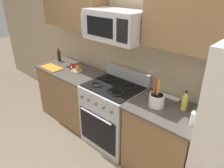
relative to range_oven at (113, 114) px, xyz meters
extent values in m
plane|color=#6B5B4C|center=(0.00, -0.69, -0.47)|extent=(16.00, 16.00, 0.00)
cube|color=tan|center=(0.00, 0.39, 0.83)|extent=(8.00, 0.10, 2.60)
cube|color=olive|center=(-0.96, 0.00, -0.03)|extent=(1.10, 0.60, 0.88)
cube|color=#4C4742|center=(-0.96, 0.00, 0.42)|extent=(1.14, 0.64, 0.03)
cube|color=#B2B5BA|center=(0.00, 0.00, -0.02)|extent=(0.76, 0.64, 0.91)
cube|color=black|center=(0.00, -0.33, -0.11)|extent=(0.67, 0.01, 0.51)
cylinder|color=#B2B5BA|center=(0.00, -0.35, 0.15)|extent=(0.57, 0.02, 0.02)
cube|color=black|center=(0.00, 0.00, 0.44)|extent=(0.73, 0.58, 0.02)
cube|color=#B2B5BA|center=(0.00, 0.29, 0.53)|extent=(0.76, 0.06, 0.18)
torus|color=black|center=(-0.18, -0.14, 0.46)|extent=(0.17, 0.17, 0.02)
torus|color=black|center=(0.18, -0.14, 0.46)|extent=(0.17, 0.17, 0.02)
torus|color=black|center=(-0.18, 0.13, 0.46)|extent=(0.17, 0.17, 0.02)
torus|color=black|center=(0.18, 0.13, 0.46)|extent=(0.17, 0.17, 0.02)
cylinder|color=#4C4C51|center=(-0.27, -0.34, 0.32)|extent=(0.04, 0.02, 0.04)
cylinder|color=#4C4C51|center=(-0.14, -0.34, 0.32)|extent=(0.04, 0.02, 0.04)
cylinder|color=#4C4C51|center=(0.00, -0.34, 0.32)|extent=(0.04, 0.02, 0.04)
cylinder|color=#4C4C51|center=(0.14, -0.34, 0.32)|extent=(0.04, 0.02, 0.04)
cylinder|color=#4C4C51|center=(0.27, -0.34, 0.32)|extent=(0.04, 0.02, 0.04)
cube|color=olive|center=(0.81, 0.00, -0.03)|extent=(0.80, 0.60, 0.88)
cube|color=#4C4742|center=(0.81, 0.00, 0.42)|extent=(0.84, 0.64, 0.03)
cube|color=#B2B5BA|center=(0.00, 0.03, 1.25)|extent=(0.76, 0.40, 0.36)
cube|color=black|center=(-0.07, -0.17, 1.25)|extent=(0.42, 0.01, 0.22)
cube|color=black|center=(0.27, -0.17, 1.25)|extent=(0.15, 0.01, 0.25)
cylinder|color=#B2B5BA|center=(-0.34, -0.20, 1.25)|extent=(0.02, 0.02, 0.25)
cube|color=olive|center=(-0.97, 0.17, 1.42)|extent=(1.13, 0.34, 0.65)
cube|color=olive|center=(0.82, 0.17, 1.42)|extent=(0.83, 0.34, 0.65)
cylinder|color=white|center=(0.68, -0.02, 0.51)|extent=(0.18, 0.18, 0.14)
cylinder|color=black|center=(0.68, -0.02, 0.52)|extent=(0.14, 0.14, 0.12)
cylinder|color=orange|center=(0.69, -0.02, 0.62)|extent=(0.05, 0.05, 0.31)
cylinder|color=red|center=(0.64, -0.03, 0.62)|extent=(0.03, 0.08, 0.30)
cylinder|color=green|center=(0.67, -0.01, 0.60)|extent=(0.05, 0.06, 0.27)
cone|color=tan|center=(-0.82, 0.03, 0.47)|extent=(0.18, 0.18, 0.06)
torus|color=tan|center=(-0.82, 0.03, 0.50)|extent=(0.19, 0.19, 0.01)
sphere|color=red|center=(-0.85, 0.05, 0.49)|extent=(0.08, 0.08, 0.08)
sphere|color=orange|center=(-0.81, 0.04, 0.49)|extent=(0.07, 0.07, 0.07)
sphere|color=red|center=(-0.99, 0.06, 0.47)|extent=(0.07, 0.07, 0.07)
cube|color=orange|center=(-1.21, -0.18, 0.44)|extent=(0.37, 0.21, 0.02)
cylinder|color=#382314|center=(-1.43, 0.12, 0.52)|extent=(0.06, 0.06, 0.17)
cone|color=#382314|center=(-1.43, 0.12, 0.63)|extent=(0.06, 0.06, 0.05)
cylinder|color=black|center=(-1.43, 0.12, 0.67)|extent=(0.03, 0.03, 0.01)
cylinder|color=silver|center=(1.14, -0.09, 0.51)|extent=(0.06, 0.06, 0.14)
cone|color=silver|center=(1.14, -0.09, 0.60)|extent=(0.05, 0.05, 0.04)
cylinder|color=black|center=(1.14, -0.09, 0.62)|extent=(0.02, 0.02, 0.01)
cylinder|color=gold|center=(0.95, 0.11, 0.52)|extent=(0.07, 0.07, 0.17)
cone|color=gold|center=(0.95, 0.11, 0.63)|extent=(0.06, 0.06, 0.05)
cylinder|color=black|center=(0.95, 0.11, 0.66)|extent=(0.03, 0.03, 0.01)
cylinder|color=#59AD66|center=(1.13, 0.10, 0.46)|extent=(0.14, 0.14, 0.05)
torus|color=#59AD66|center=(1.13, 0.10, 0.48)|extent=(0.14, 0.14, 0.01)
camera|label=1|loc=(1.73, -1.90, 1.72)|focal=34.12mm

